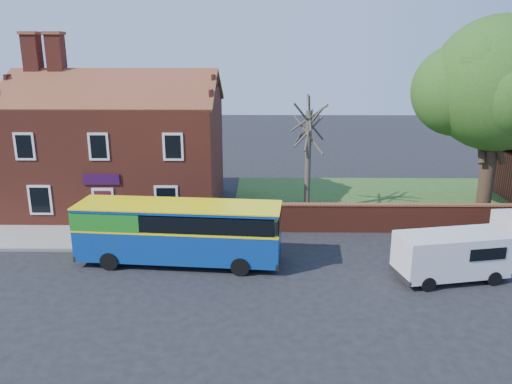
{
  "coord_description": "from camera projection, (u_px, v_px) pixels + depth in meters",
  "views": [
    {
      "loc": [
        1.79,
        -18.77,
        9.46
      ],
      "look_at": [
        1.47,
        5.0,
        2.8
      ],
      "focal_mm": 35.0,
      "sensor_mm": 36.0,
      "label": 1
    }
  ],
  "objects": [
    {
      "name": "boundary_wall",
      "position": [
        469.0,
        218.0,
        27.01
      ],
      "size": [
        22.0,
        0.38,
        1.6
      ],
      "color": "maroon",
      "rests_on": "ground"
    },
    {
      "name": "kerb",
      "position": [
        84.0,
        250.0,
        24.57
      ],
      "size": [
        18.0,
        0.15,
        0.14
      ],
      "primitive_type": "cube",
      "color": "slate",
      "rests_on": "ground"
    },
    {
      "name": "large_tree",
      "position": [
        498.0,
        88.0,
        27.92
      ],
      "size": [
        9.45,
        7.48,
        11.53
      ],
      "color": "black",
      "rests_on": "ground"
    },
    {
      "name": "shop_building",
      "position": [
        120.0,
        154.0,
        30.89
      ],
      "size": [
        12.3,
        8.13,
        10.5
      ],
      "color": "maroon",
      "rests_on": "ground"
    },
    {
      "name": "grass_strip",
      "position": [
        431.0,
        200.0,
        33.0
      ],
      "size": [
        26.0,
        12.0,
        0.04
      ],
      "primitive_type": "cube",
      "color": "#426B28",
      "rests_on": "ground"
    },
    {
      "name": "van_near",
      "position": [
        452.0,
        254.0,
        21.3
      ],
      "size": [
        4.98,
        2.77,
        2.07
      ],
      "rotation": [
        0.0,
        0.0,
        0.2
      ],
      "color": "silver",
      "rests_on": "ground"
    },
    {
      "name": "pavement",
      "position": [
        96.0,
        238.0,
        26.26
      ],
      "size": [
        18.0,
        3.5,
        0.12
      ],
      "primitive_type": "cube",
      "color": "gray",
      "rests_on": "ground"
    },
    {
      "name": "ground",
      "position": [
        219.0,
        289.0,
        20.65
      ],
      "size": [
        120.0,
        120.0,
        0.0
      ],
      "primitive_type": "plane",
      "color": "black",
      "rests_on": "ground"
    },
    {
      "name": "bare_tree",
      "position": [
        308.0,
        157.0,
        29.73
      ],
      "size": [
        2.54,
        3.03,
        6.77
      ],
      "color": "#4C4238",
      "rests_on": "ground"
    },
    {
      "name": "bus",
      "position": [
        173.0,
        230.0,
        22.87
      ],
      "size": [
        9.48,
        3.16,
        2.84
      ],
      "rotation": [
        0.0,
        0.0,
        -0.09
      ],
      "color": "navy",
      "rests_on": "ground"
    }
  ]
}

